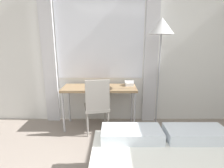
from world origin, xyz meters
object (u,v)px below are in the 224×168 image
(book, at_px, (94,87))
(desk, at_px, (99,91))
(desk_chair, at_px, (96,104))
(standing_lamp, at_px, (160,34))
(telephone, at_px, (129,83))

(book, bearing_deg, desk, 30.53)
(desk_chair, bearing_deg, desk, 72.01)
(book, bearing_deg, desk_chair, -72.78)
(standing_lamp, distance_m, telephone, 0.99)
(desk, xyz_separation_m, telephone, (0.53, 0.11, 0.10))
(desk_chair, height_order, standing_lamp, standing_lamp)
(desk_chair, bearing_deg, book, 95.86)
(desk_chair, distance_m, standing_lamp, 1.51)
(desk, bearing_deg, telephone, 11.23)
(desk, height_order, desk_chair, desk_chair)
(desk, relative_size, standing_lamp, 0.68)
(desk_chair, xyz_separation_m, book, (-0.06, 0.19, 0.24))
(desk, relative_size, telephone, 7.53)
(desk, relative_size, desk_chair, 1.36)
(desk_chair, relative_size, book, 3.92)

